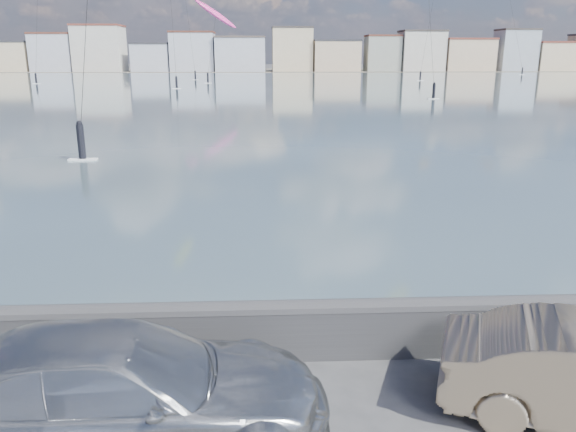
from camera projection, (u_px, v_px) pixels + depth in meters
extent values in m
cube|color=#374C53|center=(258.00, 87.00, 95.03)|extent=(500.00, 177.00, 0.00)
cube|color=#4C473D|center=(259.00, 70.00, 199.21)|extent=(500.00, 60.00, 0.00)
cube|color=#28282B|center=(234.00, 335.00, 9.65)|extent=(400.00, 0.35, 0.90)
cylinder|color=#28282B|center=(233.00, 311.00, 9.52)|extent=(400.00, 0.36, 0.36)
cube|color=beige|center=(14.00, 57.00, 180.94)|extent=(11.00, 10.00, 9.00)
cube|color=#2D2D33|center=(12.00, 42.00, 179.62)|extent=(11.22, 10.20, 0.60)
cube|color=#B2B7C6|center=(55.00, 53.00, 181.19)|extent=(13.00, 11.00, 11.50)
cube|color=#562D23|center=(52.00, 34.00, 179.52)|extent=(13.26, 11.22, 0.60)
cube|color=beige|center=(100.00, 49.00, 181.50)|extent=(15.00, 12.00, 14.00)
cube|color=brown|center=(98.00, 26.00, 179.49)|extent=(15.30, 12.24, 0.60)
cube|color=#B2B7C6|center=(152.00, 58.00, 183.01)|extent=(12.00, 10.00, 8.50)
cube|color=#2D2D33|center=(151.00, 44.00, 181.76)|extent=(12.24, 10.20, 0.60)
cube|color=#B2B7C6|center=(193.00, 53.00, 183.14)|extent=(14.00, 11.00, 12.00)
cube|color=#562D23|center=(192.00, 32.00, 181.41)|extent=(14.28, 11.22, 0.60)
cube|color=#B2B7C6|center=(241.00, 55.00, 184.05)|extent=(16.00, 13.00, 10.50)
cube|color=#4C423D|center=(240.00, 37.00, 182.52)|extent=(16.32, 13.26, 0.60)
cube|color=beige|center=(292.00, 50.00, 184.41)|extent=(13.00, 10.00, 13.50)
cube|color=#383330|center=(292.00, 28.00, 182.47)|extent=(13.26, 10.20, 0.60)
cube|color=#CCB293|center=(336.00, 56.00, 185.62)|extent=(15.00, 12.00, 9.50)
cube|color=#2D2D33|center=(336.00, 41.00, 184.23)|extent=(15.30, 12.24, 0.60)
cube|color=gray|center=(382.00, 54.00, 186.12)|extent=(11.00, 9.00, 11.00)
cube|color=#562D23|center=(383.00, 36.00, 184.52)|extent=(11.22, 9.18, 0.60)
cube|color=beige|center=(421.00, 52.00, 186.50)|extent=(14.00, 11.00, 12.50)
cube|color=#383330|center=(422.00, 31.00, 184.70)|extent=(14.28, 11.22, 0.60)
cube|color=#CCB293|center=(467.00, 56.00, 187.55)|extent=(16.00, 12.00, 10.00)
cube|color=brown|center=(468.00, 39.00, 186.09)|extent=(16.32, 12.24, 0.60)
cube|color=#9EA8B7|center=(515.00, 51.00, 187.89)|extent=(12.00, 10.00, 13.00)
cube|color=#383330|center=(518.00, 30.00, 186.01)|extent=(12.24, 10.20, 0.60)
cube|color=beige|center=(554.00, 57.00, 189.05)|extent=(14.00, 11.00, 9.00)
cube|color=brown|center=(556.00, 42.00, 187.73)|extent=(14.28, 11.22, 0.60)
imported|color=#A4A7AA|center=(118.00, 391.00, 7.40)|extent=(5.76, 2.65, 1.63)
cube|color=white|center=(420.00, 81.00, 116.36)|extent=(1.40, 0.42, 0.08)
cylinder|color=black|center=(420.00, 76.00, 116.11)|extent=(0.36, 0.36, 1.70)
sphere|color=black|center=(421.00, 72.00, 115.86)|extent=(0.28, 0.28, 0.28)
cylinder|color=black|center=(428.00, 31.00, 116.73)|extent=(3.81, 6.35, 17.40)
cube|color=white|center=(177.00, 88.00, 88.83)|extent=(1.40, 0.42, 0.08)
cylinder|color=black|center=(176.00, 83.00, 88.59)|extent=(0.36, 0.36, 1.70)
sphere|color=black|center=(176.00, 77.00, 88.34)|extent=(0.28, 0.28, 0.28)
cube|color=white|center=(37.00, 84.00, 104.05)|extent=(1.40, 0.42, 0.08)
cylinder|color=black|center=(36.00, 79.00, 103.80)|extent=(0.36, 0.36, 1.70)
sphere|color=black|center=(35.00, 74.00, 103.55)|extent=(0.28, 0.28, 0.28)
cylinder|color=black|center=(37.00, 33.00, 106.99)|extent=(2.10, 11.52, 15.84)
cube|color=white|center=(522.00, 75.00, 152.19)|extent=(1.40, 0.42, 0.08)
cylinder|color=black|center=(522.00, 71.00, 151.94)|extent=(0.36, 0.36, 1.70)
sphere|color=black|center=(523.00, 68.00, 151.69)|extent=(0.28, 0.28, 0.28)
cylinder|color=black|center=(514.00, 22.00, 153.30)|extent=(2.93, 10.47, 25.30)
ellipsoid|color=#E5338C|center=(216.00, 14.00, 110.15)|extent=(8.83, 6.89, 6.85)
cube|color=white|center=(208.00, 83.00, 106.38)|extent=(1.40, 0.42, 0.08)
cylinder|color=black|center=(208.00, 78.00, 106.13)|extent=(0.36, 0.36, 1.70)
sphere|color=black|center=(208.00, 73.00, 105.88)|extent=(0.28, 0.28, 0.28)
cylinder|color=black|center=(212.00, 45.00, 108.09)|extent=(1.43, 7.57, 11.58)
cube|color=white|center=(195.00, 80.00, 121.00)|extent=(1.40, 0.42, 0.08)
cylinder|color=black|center=(195.00, 75.00, 120.75)|extent=(0.36, 0.36, 1.70)
sphere|color=black|center=(195.00, 71.00, 120.50)|extent=(0.28, 0.28, 0.28)
cylinder|color=black|center=(190.00, 31.00, 121.12)|extent=(2.27, 6.16, 17.58)
cube|color=white|center=(83.00, 159.00, 28.22)|extent=(1.40, 0.42, 0.08)
cylinder|color=black|center=(81.00, 141.00, 27.97)|extent=(0.36, 0.36, 1.70)
sphere|color=black|center=(79.00, 123.00, 27.73)|extent=(0.28, 0.28, 0.28)
cube|color=white|center=(433.00, 99.00, 67.82)|extent=(1.40, 0.42, 0.08)
cylinder|color=black|center=(434.00, 91.00, 67.58)|extent=(0.36, 0.36, 1.70)
sphere|color=black|center=(434.00, 83.00, 67.33)|extent=(0.28, 0.28, 0.28)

